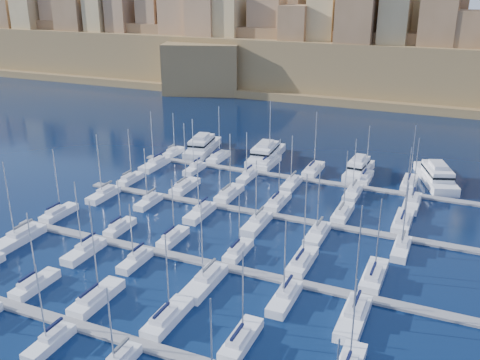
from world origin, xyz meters
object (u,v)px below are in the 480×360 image
at_px(sailboat_2, 96,298).
at_px(motor_yacht_b, 266,153).
at_px(motor_yacht_a, 202,146).
at_px(sailboat_4, 241,340).
at_px(motor_yacht_d, 436,176).
at_px(motor_yacht_c, 359,169).

height_order(sailboat_2, motor_yacht_b, sailboat_2).
relative_size(sailboat_2, motor_yacht_b, 0.84).
distance_m(motor_yacht_a, motor_yacht_b, 18.11).
distance_m(sailboat_4, motor_yacht_d, 73.25).
bearing_deg(sailboat_4, motor_yacht_a, 120.71).
height_order(motor_yacht_c, motor_yacht_d, same).
relative_size(motor_yacht_a, motor_yacht_c, 1.29).
distance_m(motor_yacht_b, motor_yacht_d, 41.62).
bearing_deg(motor_yacht_d, sailboat_4, -104.04).
height_order(sailboat_2, motor_yacht_c, sailboat_2).
xyz_separation_m(motor_yacht_a, motor_yacht_b, (18.11, 0.39, 0.00)).
relative_size(sailboat_4, motor_yacht_a, 0.73).
relative_size(sailboat_4, motor_yacht_b, 0.71).
xyz_separation_m(motor_yacht_a, motor_yacht_c, (42.49, -1.79, 0.00)).
bearing_deg(motor_yacht_c, motor_yacht_d, 7.28).
xyz_separation_m(sailboat_2, motor_yacht_d, (40.58, 70.62, 0.96)).
xyz_separation_m(sailboat_2, motor_yacht_b, (-1.04, 70.61, 0.96)).
height_order(sailboat_4, motor_yacht_b, sailboat_4).
height_order(sailboat_4, motor_yacht_d, sailboat_4).
bearing_deg(motor_yacht_c, sailboat_2, -108.83).
xyz_separation_m(motor_yacht_a, motor_yacht_d, (59.73, 0.41, -0.00)).
bearing_deg(motor_yacht_b, motor_yacht_c, -5.13).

